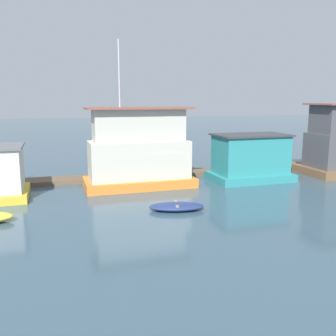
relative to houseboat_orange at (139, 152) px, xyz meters
name	(u,v)px	position (x,y,z in m)	size (l,w,h in m)	color
ground_plane	(164,185)	(1.72, -0.15, -2.40)	(200.00, 200.00, 0.00)	#385160
dock_walkway	(152,175)	(1.72, 2.93, -2.25)	(42.40, 1.96, 0.30)	brown
houseboat_orange	(139,152)	(0.00, 0.00, 0.00)	(7.44, 3.50, 9.72)	orange
houseboat_teal	(250,158)	(8.35, -0.38, -0.78)	(5.81, 3.69, 3.42)	teal
dinghy_navy	(176,207)	(0.64, -6.14, -2.20)	(3.22, 2.03, 0.41)	navy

